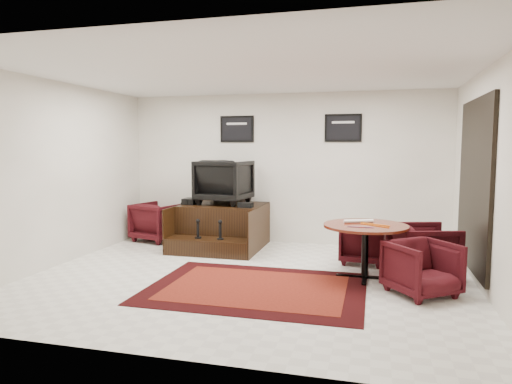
{
  "coord_description": "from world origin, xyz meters",
  "views": [
    {
      "loc": [
        1.66,
        -5.93,
        1.8
      ],
      "look_at": [
        -0.11,
        0.9,
        1.11
      ],
      "focal_mm": 32.0,
      "sensor_mm": 36.0,
      "label": 1
    }
  ],
  "objects_px": {
    "armchair_side": "(158,220)",
    "table_chair_back": "(364,241)",
    "meeting_table": "(365,231)",
    "table_chair_corner": "(422,266)",
    "shine_chair": "(224,179)",
    "shine_podium": "(222,227)",
    "table_chair_window": "(425,248)"
  },
  "relations": [
    {
      "from": "table_chair_window",
      "to": "armchair_side",
      "type": "bearing_deg",
      "value": 58.73
    },
    {
      "from": "shine_podium",
      "to": "meeting_table",
      "type": "relative_size",
      "value": 1.34
    },
    {
      "from": "shine_podium",
      "to": "armchair_side",
      "type": "distance_m",
      "value": 1.4
    },
    {
      "from": "table_chair_back",
      "to": "meeting_table",
      "type": "bearing_deg",
      "value": 99.16
    },
    {
      "from": "shine_chair",
      "to": "table_chair_back",
      "type": "distance_m",
      "value": 2.76
    },
    {
      "from": "table_chair_back",
      "to": "table_chair_window",
      "type": "bearing_deg",
      "value": 154.81
    },
    {
      "from": "table_chair_window",
      "to": "table_chair_corner",
      "type": "xyz_separation_m",
      "value": [
        -0.12,
        -0.89,
        -0.04
      ]
    },
    {
      "from": "shine_podium",
      "to": "shine_chair",
      "type": "xyz_separation_m",
      "value": [
        -0.0,
        0.15,
        0.86
      ]
    },
    {
      "from": "shine_chair",
      "to": "table_chair_corner",
      "type": "xyz_separation_m",
      "value": [
        3.24,
        -2.13,
        -0.85
      ]
    },
    {
      "from": "shine_podium",
      "to": "table_chair_back",
      "type": "relative_size",
      "value": 2.26
    },
    {
      "from": "shine_podium",
      "to": "armchair_side",
      "type": "height_order",
      "value": "armchair_side"
    },
    {
      "from": "shine_podium",
      "to": "table_chair_back",
      "type": "xyz_separation_m",
      "value": [
        2.52,
        -0.56,
        -0.01
      ]
    },
    {
      "from": "shine_podium",
      "to": "shine_chair",
      "type": "height_order",
      "value": "shine_chair"
    },
    {
      "from": "shine_podium",
      "to": "meeting_table",
      "type": "distance_m",
      "value": 2.93
    },
    {
      "from": "armchair_side",
      "to": "table_chair_corner",
      "type": "height_order",
      "value": "armchair_side"
    },
    {
      "from": "armchair_side",
      "to": "shine_chair",
      "type": "bearing_deg",
      "value": -166.92
    },
    {
      "from": "table_chair_back",
      "to": "table_chair_corner",
      "type": "relative_size",
      "value": 0.93
    },
    {
      "from": "shine_podium",
      "to": "table_chair_back",
      "type": "height_order",
      "value": "shine_podium"
    },
    {
      "from": "armchair_side",
      "to": "shine_podium",
      "type": "bearing_deg",
      "value": -173.1
    },
    {
      "from": "meeting_table",
      "to": "table_chair_back",
      "type": "relative_size",
      "value": 1.68
    },
    {
      "from": "meeting_table",
      "to": "table_chair_window",
      "type": "bearing_deg",
      "value": 21.64
    },
    {
      "from": "meeting_table",
      "to": "table_chair_corner",
      "type": "relative_size",
      "value": 1.56
    },
    {
      "from": "table_chair_back",
      "to": "table_chair_corner",
      "type": "bearing_deg",
      "value": 123.86
    },
    {
      "from": "meeting_table",
      "to": "table_chair_corner",
      "type": "height_order",
      "value": "meeting_table"
    },
    {
      "from": "shine_chair",
      "to": "table_chair_corner",
      "type": "relative_size",
      "value": 1.22
    },
    {
      "from": "shine_chair",
      "to": "table_chair_window",
      "type": "xyz_separation_m",
      "value": [
        3.36,
        -1.24,
        -0.81
      ]
    },
    {
      "from": "table_chair_back",
      "to": "table_chair_window",
      "type": "xyz_separation_m",
      "value": [
        0.84,
        -0.53,
        0.06
      ]
    },
    {
      "from": "armchair_side",
      "to": "table_chair_back",
      "type": "height_order",
      "value": "armchair_side"
    },
    {
      "from": "meeting_table",
      "to": "table_chair_corner",
      "type": "bearing_deg",
      "value": -39.83
    },
    {
      "from": "meeting_table",
      "to": "table_chair_corner",
      "type": "xyz_separation_m",
      "value": [
        0.69,
        -0.57,
        -0.29
      ]
    },
    {
      "from": "table_chair_window",
      "to": "table_chair_corner",
      "type": "relative_size",
      "value": 1.1
    },
    {
      "from": "table_chair_corner",
      "to": "table_chair_back",
      "type": "bearing_deg",
      "value": 80.61
    }
  ]
}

